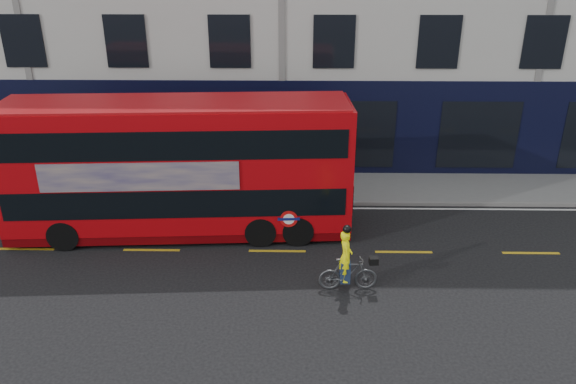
{
  "coord_description": "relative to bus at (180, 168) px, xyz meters",
  "views": [
    {
      "loc": [
        0.59,
        -14.0,
        8.87
      ],
      "look_at": [
        0.34,
        1.7,
        1.96
      ],
      "focal_mm": 35.0,
      "sensor_mm": 36.0,
      "label": 1
    }
  ],
  "objects": [
    {
      "name": "cyclist",
      "position": [
        5.19,
        -3.46,
        -1.62
      ],
      "size": [
        1.66,
        0.57,
        2.02
      ],
      "rotation": [
        0.0,
        0.0,
        0.04
      ],
      "color": "#444649",
      "rests_on": "ground"
    },
    {
      "name": "bus",
      "position": [
        0.0,
        0.0,
        0.0
      ],
      "size": [
        11.21,
        3.15,
        4.47
      ],
      "rotation": [
        0.0,
        0.0,
        0.06
      ],
      "color": "#B3070C",
      "rests_on": "ground"
    },
    {
      "name": "kerb",
      "position": [
        3.17,
        2.15,
        -2.22
      ],
      "size": [
        60.0,
        0.12,
        0.13
      ],
      "primitive_type": "cube",
      "color": "slate",
      "rests_on": "ground"
    },
    {
      "name": "lane_dashes",
      "position": [
        3.17,
        -1.35,
        -2.29
      ],
      "size": [
        58.0,
        0.12,
        0.01
      ],
      "primitive_type": null,
      "color": "#BF9616",
      "rests_on": "ground"
    },
    {
      "name": "ground",
      "position": [
        3.17,
        -2.85,
        -2.29
      ],
      "size": [
        120.0,
        120.0,
        0.0
      ],
      "primitive_type": "plane",
      "color": "black",
      "rests_on": "ground"
    },
    {
      "name": "pavement",
      "position": [
        3.17,
        3.65,
        -2.23
      ],
      "size": [
        60.0,
        3.0,
        0.12
      ],
      "primitive_type": "cube",
      "color": "slate",
      "rests_on": "ground"
    },
    {
      "name": "road_edge_line",
      "position": [
        3.17,
        1.85,
        -2.29
      ],
      "size": [
        58.0,
        0.1,
        0.01
      ],
      "primitive_type": "cube",
      "color": "silver",
      "rests_on": "ground"
    }
  ]
}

